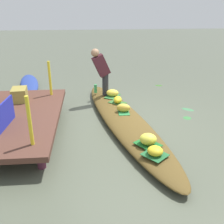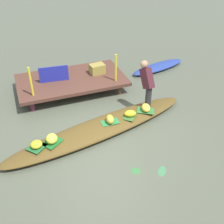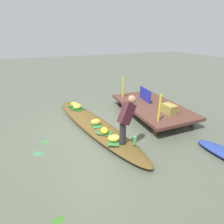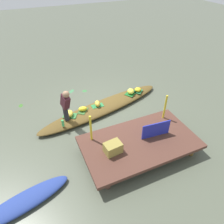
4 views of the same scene
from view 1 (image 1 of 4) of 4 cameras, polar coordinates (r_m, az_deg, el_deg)
The scene contains 23 objects.
canal_water at distance 5.78m, azimuth 2.65°, elevation -2.83°, with size 40.00×40.00×0.00m, color #505746.
dock_platform at distance 5.65m, azimuth -20.47°, elevation -1.24°, with size 3.20×1.80×0.40m.
vendor_boat at distance 5.73m, azimuth 2.67°, elevation -1.85°, with size 5.00×0.84×0.22m, color brown.
moored_boat at distance 8.72m, azimuth -17.49°, elevation 5.87°, with size 2.18×0.53×0.19m, color navy.
leaf_mat_0 at distance 4.64m, azimuth 7.78°, elevation -6.90°, with size 0.41×0.33×0.01m, color #1A6326.
banana_bunch_0 at distance 4.59m, azimuth 7.84°, elevation -5.84°, with size 0.30×0.25×0.20m, color yellow.
leaf_mat_1 at distance 6.84m, azimuth 0.10°, elevation 3.47°, with size 0.45×0.29×0.01m, color #327236.
banana_bunch_1 at distance 6.81m, azimuth 0.10°, elevation 4.17°, with size 0.32×0.22×0.18m, color yellow.
leaf_mat_2 at distance 5.89m, azimuth 2.48°, elevation 0.09°, with size 0.43×0.24×0.01m, color #287B3F.
banana_bunch_2 at distance 5.85m, azimuth 2.49°, elevation 0.92°, with size 0.30×0.19×0.19m, color gold.
leaf_mat_3 at distance 6.40m, azimuth 1.23°, elevation 2.05°, with size 0.41×0.26×0.01m, color #34632C.
banana_bunch_3 at distance 6.37m, azimuth 1.23°, elevation 2.70°, with size 0.29×0.20×0.16m, color yellow.
leaf_mat_4 at distance 4.36m, azimuth 9.29°, elevation -9.11°, with size 0.36×0.33×0.01m, color #216233.
banana_bunch_4 at distance 4.32m, azimuth 9.35°, elevation -8.31°, with size 0.26×0.25×0.14m, color gold.
vendor_person at distance 6.74m, azimuth -2.30°, elevation 9.25°, with size 0.28×0.50×1.22m.
water_bottle at distance 7.09m, azimuth -3.59°, elevation 5.08°, with size 0.08×0.08×0.23m, color #41AB59.
market_banner at distance 5.10m, azimuth -22.27°, elevation -0.56°, with size 0.85×0.03×0.47m, color #21299F.
railing_post_west at distance 4.25m, azimuth -17.44°, elevation -1.90°, with size 0.06×0.06×0.82m, color yellow.
railing_post_east at distance 6.48m, azimuth -13.32°, elevation 7.10°, with size 0.06×0.06×0.82m, color yellow.
produce_crate at distance 6.35m, azimuth -19.41°, elevation 3.58°, with size 0.44×0.32×0.30m, color olive.
drifting_plant_0 at distance 6.85m, azimuth 16.12°, elevation 0.56°, with size 0.31×0.16×0.01m, color #3C784A.
drifting_plant_1 at distance 6.35m, azimuth 15.98°, elevation -1.23°, with size 0.19×0.20×0.01m, color #35743A.
drifting_plant_2 at distance 8.58m, azimuth 10.10°, elevation 5.69°, with size 0.22×0.15×0.01m, color #366A24.
Camera 1 is at (-5.15, 0.71, 2.53)m, focal length 42.17 mm.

